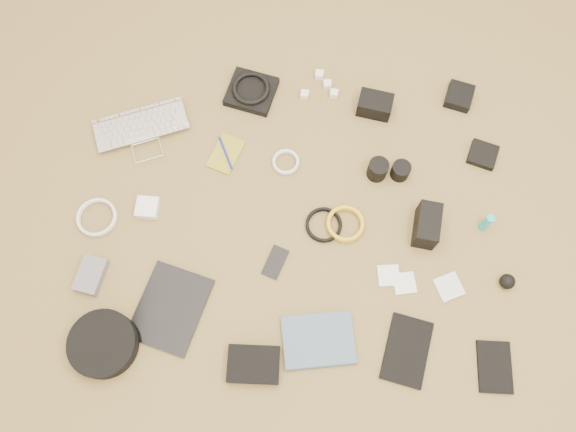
{
  "coord_description": "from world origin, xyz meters",
  "views": [
    {
      "loc": [
        -0.01,
        -0.58,
        1.69
      ],
      "look_at": [
        -0.0,
        0.01,
        0.02
      ],
      "focal_mm": 35.0,
      "sensor_mm": 36.0,
      "label": 1
    }
  ],
  "objects_px": {
    "phone": "(275,262)",
    "paperback": "(322,367)",
    "tablet": "(171,308)",
    "headphone_case": "(103,344)",
    "laptop": "(144,137)",
    "dslr_camera": "(375,105)"
  },
  "relations": [
    {
      "from": "laptop",
      "to": "phone",
      "type": "xyz_separation_m",
      "value": [
        0.43,
        -0.44,
        -0.01
      ]
    },
    {
      "from": "dslr_camera",
      "to": "paperback",
      "type": "relative_size",
      "value": 0.54
    },
    {
      "from": "dslr_camera",
      "to": "phone",
      "type": "distance_m",
      "value": 0.63
    },
    {
      "from": "laptop",
      "to": "dslr_camera",
      "type": "bearing_deg",
      "value": -9.68
    },
    {
      "from": "headphone_case",
      "to": "paperback",
      "type": "distance_m",
      "value": 0.64
    },
    {
      "from": "laptop",
      "to": "dslr_camera",
      "type": "xyz_separation_m",
      "value": [
        0.78,
        0.1,
        0.02
      ]
    },
    {
      "from": "dslr_camera",
      "to": "headphone_case",
      "type": "height_order",
      "value": "dslr_camera"
    },
    {
      "from": "dslr_camera",
      "to": "phone",
      "type": "bearing_deg",
      "value": -107.6
    },
    {
      "from": "phone",
      "to": "headphone_case",
      "type": "xyz_separation_m",
      "value": [
        -0.5,
        -0.24,
        0.02
      ]
    },
    {
      "from": "paperback",
      "to": "phone",
      "type": "bearing_deg",
      "value": 17.83
    },
    {
      "from": "tablet",
      "to": "headphone_case",
      "type": "height_order",
      "value": "headphone_case"
    },
    {
      "from": "phone",
      "to": "paperback",
      "type": "xyz_separation_m",
      "value": [
        0.13,
        -0.32,
        0.01
      ]
    },
    {
      "from": "dslr_camera",
      "to": "headphone_case",
      "type": "relative_size",
      "value": 0.57
    },
    {
      "from": "phone",
      "to": "paperback",
      "type": "relative_size",
      "value": 0.48
    },
    {
      "from": "tablet",
      "to": "phone",
      "type": "relative_size",
      "value": 2.45
    },
    {
      "from": "dslr_camera",
      "to": "tablet",
      "type": "bearing_deg",
      "value": -119.41
    },
    {
      "from": "headphone_case",
      "to": "paperback",
      "type": "relative_size",
      "value": 0.95
    },
    {
      "from": "dslr_camera",
      "to": "paperback",
      "type": "distance_m",
      "value": 0.88
    },
    {
      "from": "phone",
      "to": "paperback",
      "type": "bearing_deg",
      "value": -43.29
    },
    {
      "from": "laptop",
      "to": "paperback",
      "type": "height_order",
      "value": "laptop"
    },
    {
      "from": "headphone_case",
      "to": "paperback",
      "type": "height_order",
      "value": "headphone_case"
    },
    {
      "from": "tablet",
      "to": "phone",
      "type": "bearing_deg",
      "value": 43.81
    }
  ]
}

